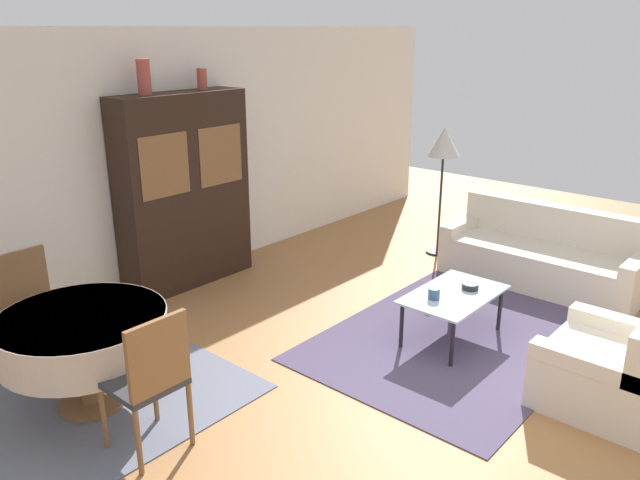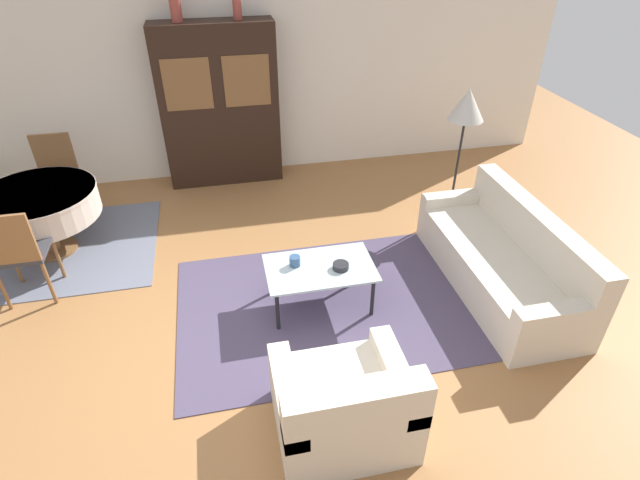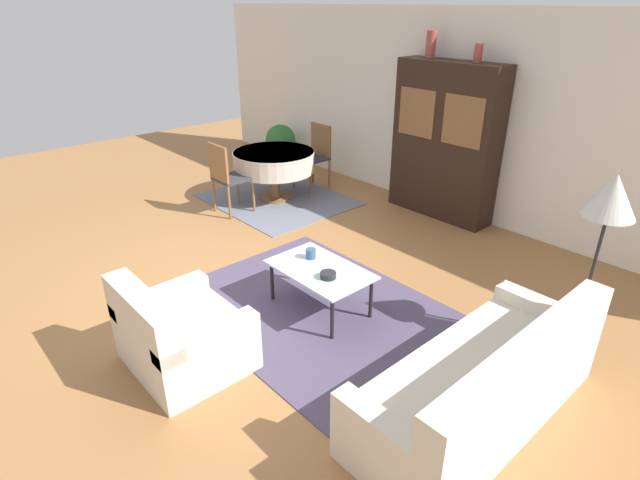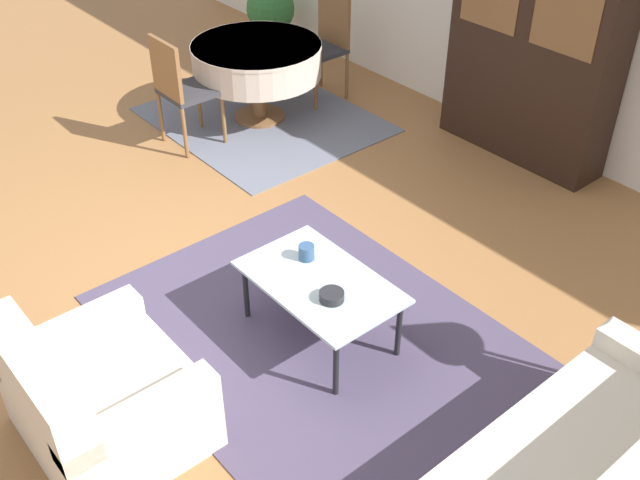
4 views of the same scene
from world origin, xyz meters
TOP-DOWN VIEW (x-y plane):
  - ground_plane at (0.00, 0.00)m, footprint 14.00×14.00m
  - wall_back at (0.00, 3.63)m, footprint 10.00×0.06m
  - area_rug at (1.06, 0.46)m, footprint 2.86×2.00m
  - dining_rug at (-1.67, 2.01)m, footprint 2.08×1.76m
  - couch at (2.81, 0.41)m, footprint 0.83×2.09m
  - armchair at (0.85, -0.91)m, footprint 0.95×0.84m
  - coffee_table at (0.98, 0.50)m, footprint 1.00×0.62m
  - display_cabinet at (0.28, 3.38)m, footprint 1.49×0.41m
  - dining_table at (-1.72, 2.00)m, footprint 1.20×1.20m
  - dining_chair_near at (-1.72, 1.18)m, footprint 0.44×0.44m
  - dining_chair_far at (-1.72, 2.82)m, footprint 0.44×0.44m
  - floor_lamp at (2.90, 1.78)m, footprint 0.39×0.39m
  - cup at (0.76, 0.57)m, footprint 0.10×0.10m
  - bowl at (1.16, 0.44)m, footprint 0.15×0.15m
  - vase_tall at (-0.10, 3.38)m, footprint 0.13×0.13m
  - vase_short at (0.60, 3.38)m, footprint 0.10×0.10m

SIDE VIEW (x-z plane):
  - ground_plane at x=0.00m, z-range 0.00..0.00m
  - area_rug at x=1.06m, z-range 0.00..0.01m
  - dining_rug at x=-1.67m, z-range 0.00..0.01m
  - armchair at x=0.85m, z-range -0.11..0.69m
  - couch at x=2.81m, z-range -0.12..0.71m
  - coffee_table at x=0.98m, z-range 0.19..0.63m
  - bowl at x=1.16m, z-range 0.45..0.50m
  - cup at x=0.76m, z-range 0.45..0.55m
  - dining_chair_near at x=-1.72m, z-range 0.08..1.08m
  - dining_chair_far at x=-1.72m, z-range 0.08..1.08m
  - dining_table at x=-1.72m, z-range 0.23..0.96m
  - display_cabinet at x=0.28m, z-range 0.00..2.07m
  - floor_lamp at x=2.90m, z-range 0.56..2.13m
  - wall_back at x=0.00m, z-range 0.00..2.70m
  - vase_short at x=0.60m, z-range 2.07..2.29m
  - vase_tall at x=-0.10m, z-range 2.07..2.41m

